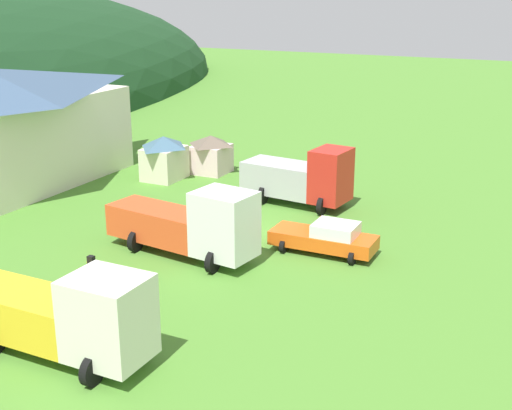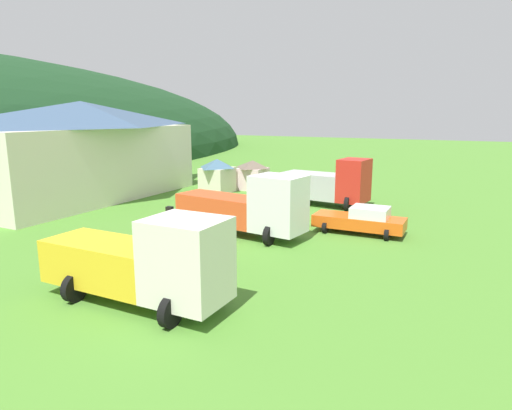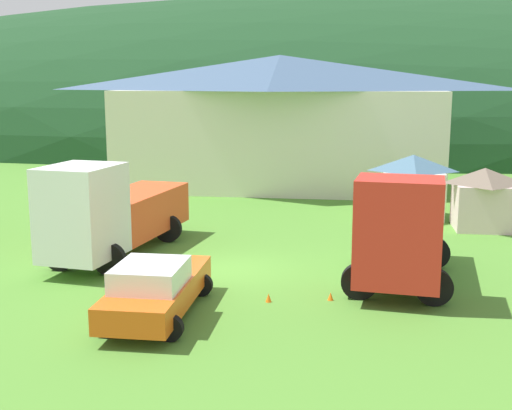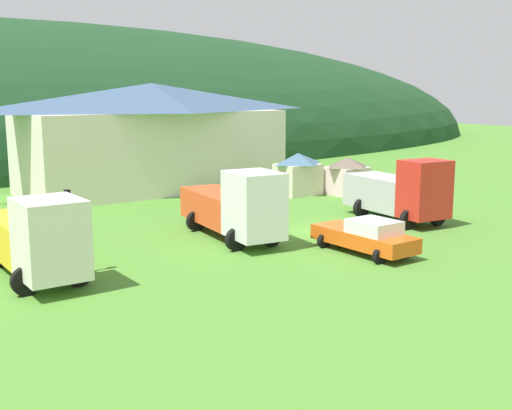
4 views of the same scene
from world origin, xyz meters
name	(u,v)px [view 2 (image 2 of 4)]	position (x,y,z in m)	size (l,w,h in m)	color
ground_plane	(293,221)	(0.00, 0.00, 0.00)	(200.00, 200.00, 0.00)	#4C842D
depot_building	(84,149)	(-0.27, 18.43, 4.12)	(20.61, 8.79, 8.00)	silver
play_shed_cream	(217,175)	(7.04, 10.10, 1.56)	(3.07, 2.52, 3.04)	beige
play_shed_pink	(253,174)	(9.95, 8.01, 1.41)	(2.67, 2.56, 2.73)	beige
heavy_rig_striped	(147,261)	(-14.83, -0.14, 1.73)	(3.14, 7.64, 3.53)	silver
heavy_rig_white	(250,206)	(-4.57, 0.86, 1.77)	(3.66, 8.40, 3.71)	white
crane_truck_red	(330,183)	(5.75, -0.76, 1.77)	(3.72, 6.91, 3.74)	red
service_pickup_orange	(361,220)	(-1.16, -4.84, 0.83)	(2.38, 5.32, 1.66)	#E65A16
traffic_light_west	(171,240)	(-13.55, -0.29, 2.22)	(0.20, 0.32, 3.56)	#4C4C51
traffic_cone_near_pickup	(346,220)	(1.78, -3.17, 0.00)	(0.36, 0.36, 0.52)	orange
traffic_cone_mid_row	(347,214)	(3.61, -2.74, 0.00)	(0.36, 0.36, 0.49)	orange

